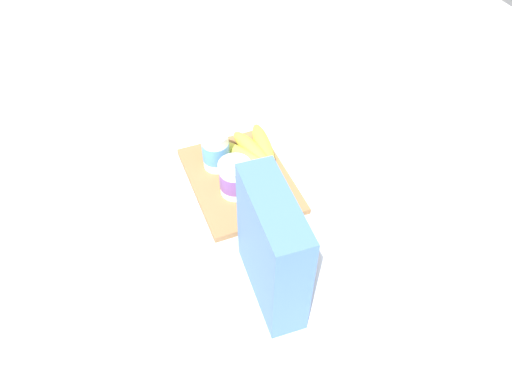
{
  "coord_description": "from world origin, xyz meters",
  "views": [
    {
      "loc": [
        -0.73,
        0.25,
        0.78
      ],
      "look_at": [
        -0.1,
        0.0,
        0.07
      ],
      "focal_mm": 33.62,
      "sensor_mm": 36.0,
      "label": 1
    }
  ],
  "objects_px": {
    "yogurt_cup_front": "(235,178)",
    "banana_bunch": "(249,154)",
    "cutting_board": "(240,180)",
    "yogurt_cup_back": "(216,150)",
    "cereal_box": "(272,249)"
  },
  "relations": [
    {
      "from": "cereal_box",
      "to": "banana_bunch",
      "type": "xyz_separation_m",
      "value": [
        0.33,
        -0.08,
        -0.09
      ]
    },
    {
      "from": "yogurt_cup_back",
      "to": "banana_bunch",
      "type": "height_order",
      "value": "yogurt_cup_back"
    },
    {
      "from": "yogurt_cup_front",
      "to": "yogurt_cup_back",
      "type": "distance_m",
      "value": 0.1
    },
    {
      "from": "yogurt_cup_back",
      "to": "banana_bunch",
      "type": "xyz_separation_m",
      "value": [
        -0.01,
        -0.08,
        -0.03
      ]
    },
    {
      "from": "cereal_box",
      "to": "yogurt_cup_back",
      "type": "distance_m",
      "value": 0.35
    },
    {
      "from": "cutting_board",
      "to": "cereal_box",
      "type": "xyz_separation_m",
      "value": [
        -0.28,
        0.04,
        0.11
      ]
    },
    {
      "from": "banana_bunch",
      "to": "yogurt_cup_back",
      "type": "bearing_deg",
      "value": 83.0
    },
    {
      "from": "cutting_board",
      "to": "banana_bunch",
      "type": "xyz_separation_m",
      "value": [
        0.05,
        -0.04,
        0.03
      ]
    },
    {
      "from": "yogurt_cup_back",
      "to": "banana_bunch",
      "type": "bearing_deg",
      "value": -97.0
    },
    {
      "from": "yogurt_cup_front",
      "to": "cereal_box",
      "type": "bearing_deg",
      "value": 175.43
    },
    {
      "from": "cutting_board",
      "to": "yogurt_cup_back",
      "type": "height_order",
      "value": "yogurt_cup_back"
    },
    {
      "from": "cutting_board",
      "to": "yogurt_cup_front",
      "type": "height_order",
      "value": "yogurt_cup_front"
    },
    {
      "from": "banana_bunch",
      "to": "yogurt_cup_front",
      "type": "bearing_deg",
      "value": 143.03
    },
    {
      "from": "yogurt_cup_front",
      "to": "banana_bunch",
      "type": "xyz_separation_m",
      "value": [
        0.08,
        -0.06,
        -0.02
      ]
    },
    {
      "from": "yogurt_cup_front",
      "to": "cutting_board",
      "type": "bearing_deg",
      "value": -32.87
    }
  ]
}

